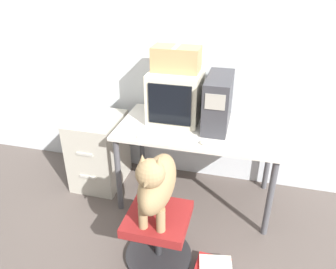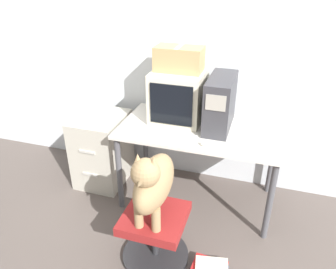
# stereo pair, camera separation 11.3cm
# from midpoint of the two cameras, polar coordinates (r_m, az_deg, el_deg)

# --- Properties ---
(ground_plane) EXTENTS (12.00, 12.00, 0.00)m
(ground_plane) POSITION_cam_midpoint_polar(r_m,az_deg,el_deg) (2.91, 2.30, -15.21)
(ground_plane) COLOR #564C47
(wall_back) EXTENTS (8.00, 0.05, 2.60)m
(wall_back) POSITION_cam_midpoint_polar(r_m,az_deg,el_deg) (2.99, 6.20, 14.44)
(wall_back) COLOR silver
(wall_back) RESTS_ON ground_plane
(desk) EXTENTS (1.36, 0.73, 0.74)m
(desk) POSITION_cam_midpoint_polar(r_m,az_deg,el_deg) (2.82, 4.16, -0.37)
(desk) COLOR silver
(desk) RESTS_ON ground_plane
(crt_monitor) EXTENTS (0.43, 0.44, 0.44)m
(crt_monitor) POSITION_cam_midpoint_polar(r_m,az_deg,el_deg) (2.85, 0.22, 6.80)
(crt_monitor) COLOR beige
(crt_monitor) RESTS_ON desk
(pc_tower) EXTENTS (0.20, 0.50, 0.44)m
(pc_tower) POSITION_cam_midpoint_polar(r_m,az_deg,el_deg) (2.74, 7.54, 5.63)
(pc_tower) COLOR #333338
(pc_tower) RESTS_ON desk
(keyboard) EXTENTS (0.45, 0.15, 0.03)m
(keyboard) POSITION_cam_midpoint_polar(r_m,az_deg,el_deg) (2.60, -1.36, -0.38)
(keyboard) COLOR beige
(keyboard) RESTS_ON desk
(computer_mouse) EXTENTS (0.06, 0.05, 0.03)m
(computer_mouse) POSITION_cam_midpoint_polar(r_m,az_deg,el_deg) (2.52, 4.99, -1.41)
(computer_mouse) COLOR beige
(computer_mouse) RESTS_ON desk
(office_chair) EXTENTS (0.50, 0.50, 0.42)m
(office_chair) POSITION_cam_midpoint_polar(r_m,az_deg,el_deg) (2.50, -3.07, -17.09)
(office_chair) COLOR #262628
(office_chair) RESTS_ON ground_plane
(dog) EXTENTS (0.22, 0.55, 0.56)m
(dog) POSITION_cam_midpoint_polar(r_m,az_deg,el_deg) (2.17, -3.53, -8.38)
(dog) COLOR #9E7F56
(dog) RESTS_ON office_chair
(filing_cabinet) EXTENTS (0.45, 0.55, 0.70)m
(filing_cabinet) POSITION_cam_midpoint_polar(r_m,az_deg,el_deg) (3.28, -12.89, -2.80)
(filing_cabinet) COLOR #B7B2A3
(filing_cabinet) RESTS_ON ground_plane
(cardboard_box) EXTENTS (0.39, 0.22, 0.20)m
(cardboard_box) POSITION_cam_midpoint_polar(r_m,az_deg,el_deg) (2.75, 0.26, 13.04)
(cardboard_box) COLOR tan
(cardboard_box) RESTS_ON crt_monitor
(book_stack_floor) EXTENTS (0.28, 0.23, 0.08)m
(book_stack_floor) POSITION_cam_midpoint_polar(r_m,az_deg,el_deg) (2.55, 6.65, -22.20)
(book_stack_floor) COLOR #1E4C9E
(book_stack_floor) RESTS_ON ground_plane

